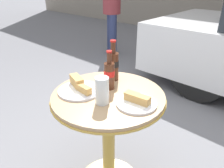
{
  "coord_description": "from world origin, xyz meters",
  "views": [
    {
      "loc": [
        0.74,
        -0.79,
        1.33
      ],
      "look_at": [
        0.0,
        0.03,
        0.78
      ],
      "focal_mm": 35.0,
      "sensor_mm": 36.0,
      "label": 1
    }
  ],
  "objects": [
    {
      "name": "lunch_plate_far",
      "position": [
        -0.15,
        -0.08,
        0.75
      ],
      "size": [
        0.25,
        0.25,
        0.07
      ],
      "color": "white",
      "rests_on": "bistro_table"
    },
    {
      "name": "drinking_glass",
      "position": [
        0.04,
        -0.09,
        0.8
      ],
      "size": [
        0.07,
        0.07,
        0.15
      ],
      "color": "black",
      "rests_on": "bistro_table"
    },
    {
      "name": "lunch_plate_near",
      "position": [
        0.19,
        0.02,
        0.74
      ],
      "size": [
        0.21,
        0.21,
        0.06
      ],
      "color": "white",
      "rests_on": "bistro_table"
    },
    {
      "name": "cola_bottle_right",
      "position": [
        -0.11,
        0.16,
        0.83
      ],
      "size": [
        0.07,
        0.07,
        0.26
      ],
      "color": "#4C2819",
      "rests_on": "bistro_table"
    },
    {
      "name": "pedestrian",
      "position": [
        -1.94,
        2.18,
        0.86
      ],
      "size": [
        0.31,
        0.31,
        1.52
      ],
      "color": "navy",
      "rests_on": "ground_plane"
    },
    {
      "name": "cola_bottle_left",
      "position": [
        -0.04,
        0.05,
        0.82
      ],
      "size": [
        0.06,
        0.06,
        0.23
      ],
      "color": "#4C2819",
      "rests_on": "bistro_table"
    },
    {
      "name": "bistro_table",
      "position": [
        0.0,
        0.0,
        0.52
      ],
      "size": [
        0.66,
        0.66,
        0.73
      ],
      "color": "gold",
      "rests_on": "ground_plane"
    }
  ]
}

